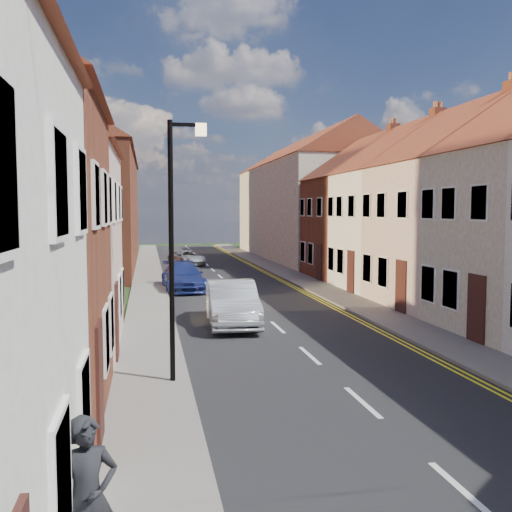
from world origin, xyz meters
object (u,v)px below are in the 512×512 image
object	(u,v)px
pedestrian_left	(88,499)
car_far	(183,277)
lamppost	(175,234)
car_distant	(187,258)
car_mid	(232,303)

from	to	relation	value
pedestrian_left	car_far	bearing A→B (deg)	65.42
lamppost	car_distant	distance (m)	30.24
car_distant	pedestrian_left	world-z (taller)	pedestrian_left
car_mid	car_far	world-z (taller)	car_mid
pedestrian_left	car_mid	bearing A→B (deg)	56.86
car_far	pedestrian_left	bearing A→B (deg)	-99.28
car_mid	lamppost	bearing A→B (deg)	-105.69
car_far	car_distant	bearing A→B (deg)	81.86
car_mid	pedestrian_left	world-z (taller)	pedestrian_left
lamppost	car_mid	size ratio (longest dim) A/B	1.25
car_mid	car_far	distance (m)	9.48
car_distant	car_far	bearing A→B (deg)	-113.37
car_mid	car_far	bearing A→B (deg)	100.22
car_mid	pedestrian_left	size ratio (longest dim) A/B	2.69
lamppost	car_mid	bearing A→B (deg)	71.14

